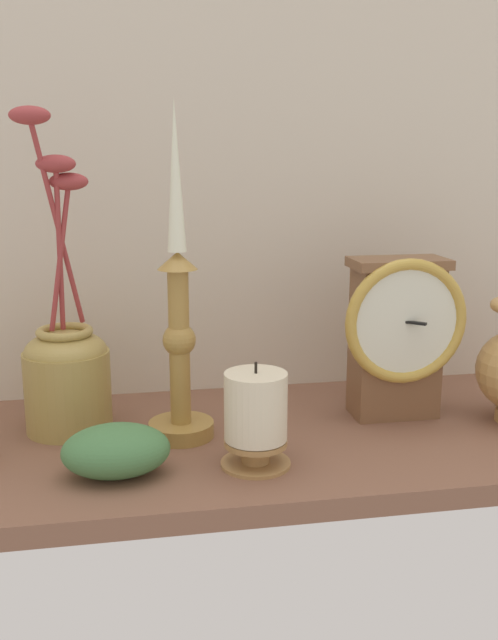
{
  "coord_description": "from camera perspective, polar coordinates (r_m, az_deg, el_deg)",
  "views": [
    {
      "loc": [
        -13.42,
        -78.71,
        32.5
      ],
      "look_at": [
        0.9,
        0.0,
        14.0
      ],
      "focal_mm": 39.85,
      "sensor_mm": 36.0,
      "label": 1
    }
  ],
  "objects": [
    {
      "name": "ground_plane",
      "position": [
        0.87,
        -0.59,
        -9.86
      ],
      "size": [
        100.0,
        36.0,
        2.4
      ],
      "primitive_type": "cube",
      "color": "brown"
    },
    {
      "name": "back_wall",
      "position": [
        0.98,
        -2.52,
        13.01
      ],
      "size": [
        120.0,
        2.0,
        65.0
      ],
      "primitive_type": "cube",
      "color": "beige",
      "rests_on": "ground_plane"
    },
    {
      "name": "mantel_clock",
      "position": [
        0.9,
        11.88,
        -1.06
      ],
      "size": [
        15.48,
        8.87,
        20.72
      ],
      "color": "brown",
      "rests_on": "ground_plane"
    },
    {
      "name": "candlestick_tall_center",
      "position": [
        0.82,
        -5.64,
        -0.72
      ],
      "size": [
        7.74,
        7.74,
        38.73
      ],
      "color": "#AA823D",
      "rests_on": "ground_plane"
    },
    {
      "name": "brass_vase_jar",
      "position": [
        0.88,
        -14.45,
        -3.63
      ],
      "size": [
        10.28,
        10.28,
        37.75
      ],
      "color": "#AC914B",
      "rests_on": "ground_plane"
    },
    {
      "name": "pillar_candle_front",
      "position": [
        0.76,
        0.27,
        -7.84
      ],
      "size": [
        7.58,
        7.58,
        11.55
      ],
      "color": "#A97D48",
      "rests_on": "ground_plane"
    },
    {
      "name": "ivy_sprig",
      "position": [
        0.76,
        -10.63,
        -10.27
      ],
      "size": [
        11.25,
        7.88,
        5.53
      ],
      "color": "#477C47",
      "rests_on": "ground_plane"
    }
  ]
}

